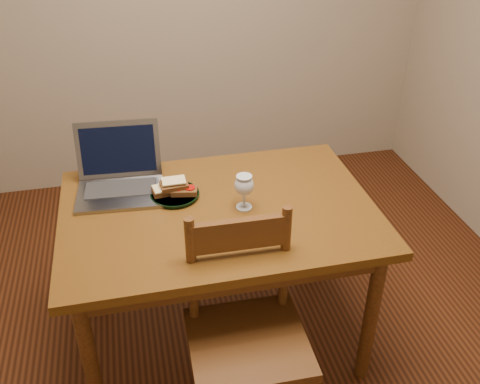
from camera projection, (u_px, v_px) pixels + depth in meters
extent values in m
cube|color=black|center=(240.00, 332.00, 2.64)|extent=(3.20, 3.20, 0.02)
cube|color=#43270B|center=(219.00, 212.00, 2.24)|extent=(1.30, 0.90, 0.04)
cylinder|color=#361E0B|center=(91.00, 365.00, 2.02)|extent=(0.06, 0.06, 0.70)
cylinder|color=#361E0B|center=(371.00, 317.00, 2.23)|extent=(0.06, 0.06, 0.70)
cylinder|color=#361E0B|center=(93.00, 247.00, 2.63)|extent=(0.06, 0.06, 0.70)
cylinder|color=#361E0B|center=(312.00, 218.00, 2.84)|extent=(0.06, 0.06, 0.70)
cube|color=#361E0B|center=(248.00, 343.00, 1.99)|extent=(0.44, 0.42, 0.04)
cube|color=#361E0B|center=(239.00, 234.00, 1.92)|extent=(0.35, 0.04, 0.12)
cylinder|color=black|center=(175.00, 195.00, 2.29)|extent=(0.21, 0.21, 0.02)
cube|color=slate|center=(120.00, 194.00, 2.30)|extent=(0.38, 0.28, 0.02)
cube|color=slate|center=(118.00, 149.00, 2.37)|extent=(0.37, 0.10, 0.25)
cube|color=black|center=(118.00, 149.00, 2.37)|extent=(0.33, 0.08, 0.20)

